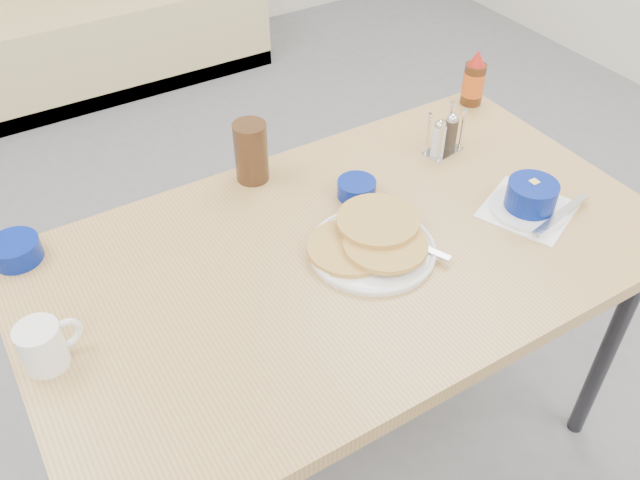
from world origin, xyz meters
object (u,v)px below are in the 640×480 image
pancake_plate (372,243)px  creamer_bowl (16,251)px  booth_bench (68,18)px  coffee_mug (44,345)px  condiment_caddy (444,138)px  butter_bowl (357,189)px  amber_tumbler (251,152)px  grits_setting (531,199)px  dining_table (348,269)px  syrup_bottle (474,81)px

pancake_plate → creamer_bowl: 0.76m
booth_bench → pancake_plate: (0.04, -2.56, 0.43)m
coffee_mug → condiment_caddy: 1.06m
booth_bench → coffee_mug: booth_bench is taller
butter_bowl → amber_tumbler: (-0.18, 0.19, 0.06)m
grits_setting → booth_bench: bearing=99.2°
pancake_plate → creamer_bowl: bearing=150.8°
booth_bench → creamer_bowl: bearing=-105.8°
pancake_plate → condiment_caddy: size_ratio=2.27×
dining_table → condiment_caddy: (0.41, 0.19, 0.10)m
pancake_plate → syrup_bottle: 0.71m
pancake_plate → creamer_bowl: pancake_plate is taller
amber_tumbler → syrup_bottle: syrup_bottle is taller
coffee_mug → pancake_plate: bearing=-4.6°
dining_table → butter_bowl: (0.12, 0.15, 0.08)m
creamer_bowl → amber_tumbler: 0.57m
coffee_mug → grits_setting: size_ratio=0.44×
butter_bowl → creamer_bowl: bearing=165.4°
grits_setting → amber_tumbler: size_ratio=1.76×
coffee_mug → creamer_bowl: (0.01, 0.31, -0.02)m
dining_table → creamer_bowl: (-0.62, 0.34, 0.09)m
pancake_plate → creamer_bowl: (-0.66, 0.37, 0.00)m
creamer_bowl → amber_tumbler: size_ratio=0.70×
grits_setting → butter_bowl: 0.40m
grits_setting → amber_tumbler: (-0.49, 0.45, 0.04)m
dining_table → syrup_bottle: bearing=28.0°
creamer_bowl → pancake_plate: bearing=-29.2°
creamer_bowl → grits_setting: bearing=-23.1°
pancake_plate → coffee_mug: bearing=175.4°
coffee_mug → grits_setting: bearing=-7.1°
booth_bench → dining_table: booth_bench is taller
condiment_caddy → syrup_bottle: 0.27m
dining_table → grits_setting: (0.43, -0.11, 0.10)m
creamer_bowl → condiment_caddy: bearing=-8.4°
booth_bench → grits_setting: booth_bench is taller
syrup_bottle → pancake_plate: bearing=-148.4°
booth_bench → syrup_bottle: (0.64, -2.19, 0.48)m
butter_bowl → amber_tumbler: bearing=132.6°
pancake_plate → syrup_bottle: size_ratio=1.72×
pancake_plate → butter_bowl: size_ratio=2.98×
booth_bench → creamer_bowl: (-0.62, -2.19, 0.43)m
coffee_mug → syrup_bottle: syrup_bottle is taller
pancake_plate → amber_tumbler: bearing=104.9°
dining_table → grits_setting: 0.45m
amber_tumbler → creamer_bowl: bearing=180.0°
booth_bench → grits_setting: 2.71m
coffee_mug → grits_setting: coffee_mug is taller
grits_setting → butter_bowl: (-0.31, 0.26, -0.01)m
grits_setting → amber_tumbler: bearing=137.3°
creamer_bowl → syrup_bottle: (1.26, 0.00, 0.05)m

